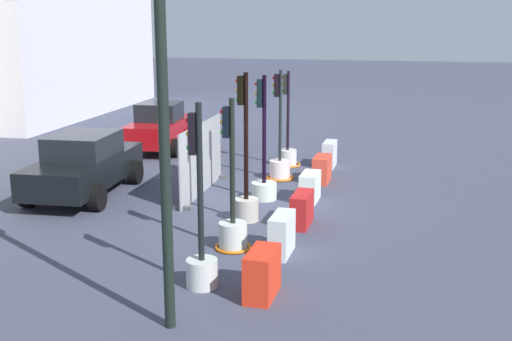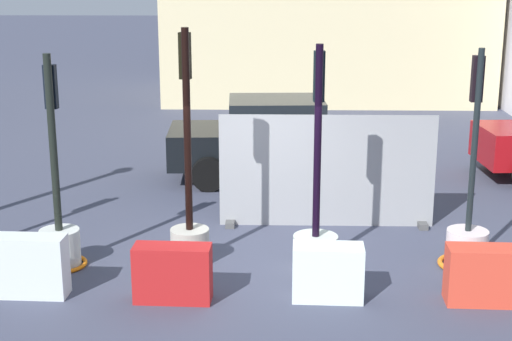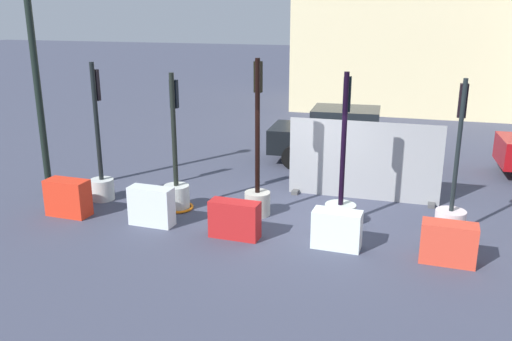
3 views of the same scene
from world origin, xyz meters
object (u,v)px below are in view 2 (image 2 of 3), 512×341
traffic_light_3 (316,225)px  construction_barrier_1 (31,266)px  traffic_light_1 (59,229)px  construction_barrier_4 (484,275)px  construction_barrier_3 (328,272)px  construction_barrier_2 (173,273)px  car_black_sedan (275,139)px  traffic_light_4 (468,234)px  traffic_light_2 (189,217)px

traffic_light_3 → construction_barrier_1: traffic_light_3 is taller
traffic_light_1 → construction_barrier_4: 6.30m
construction_barrier_1 → construction_barrier_3: 4.15m
traffic_light_1 → construction_barrier_3: size_ratio=3.30×
construction_barrier_1 → construction_barrier_3: size_ratio=1.02×
construction_barrier_1 → construction_barrier_2: construction_barrier_1 is taller
construction_barrier_3 → construction_barrier_1: bearing=179.8°
traffic_light_1 → car_black_sedan: 6.15m
traffic_light_1 → traffic_light_4: (6.27, 0.14, -0.07)m
construction_barrier_4 → car_black_sedan: size_ratio=0.22×
traffic_light_2 → construction_barrier_3: size_ratio=3.67×
traffic_light_4 → car_black_sedan: (-2.96, 5.04, 0.35)m
traffic_light_2 → construction_barrier_4: size_ratio=3.50×
traffic_light_4 → construction_barrier_1: traffic_light_4 is taller
construction_barrier_1 → car_black_sedan: car_black_sedan is taller
construction_barrier_1 → construction_barrier_4: bearing=-0.8°
traffic_light_2 → construction_barrier_2: bearing=-93.4°
traffic_light_3 → construction_barrier_4: traffic_light_3 is taller
traffic_light_1 → traffic_light_3: 3.94m
traffic_light_1 → construction_barrier_1: size_ratio=3.23×
traffic_light_2 → traffic_light_4: traffic_light_2 is taller
construction_barrier_1 → car_black_sedan: size_ratio=0.22×
traffic_light_2 → traffic_light_4: size_ratio=1.08×
traffic_light_3 → construction_barrier_3: traffic_light_3 is taller
traffic_light_3 → construction_barrier_4: (2.24, -1.33, -0.25)m
construction_barrier_3 → traffic_light_3: bearing=94.8°
construction_barrier_2 → construction_barrier_4: construction_barrier_4 is taller
construction_barrier_4 → car_black_sedan: 6.99m
traffic_light_1 → traffic_light_2: 2.00m
traffic_light_4 → construction_barrier_2: size_ratio=3.11×
traffic_light_2 → construction_barrier_4: 4.42m
traffic_light_3 → construction_barrier_3: bearing=-85.2°
car_black_sedan → construction_barrier_1: bearing=-118.5°
construction_barrier_1 → construction_barrier_4: 6.28m
traffic_light_3 → traffic_light_4: size_ratio=1.02×
car_black_sedan → traffic_light_3: bearing=-82.8°
traffic_light_2 → construction_barrier_2: (-0.08, -1.40, -0.35)m
construction_barrier_1 → construction_barrier_4: (6.28, -0.08, -0.04)m
traffic_light_2 → construction_barrier_1: (-2.09, -1.28, -0.31)m
traffic_light_4 → construction_barrier_4: bearing=-93.7°
traffic_light_3 → construction_barrier_4: bearing=-30.8°
traffic_light_1 → construction_barrier_4: traffic_light_1 is taller
traffic_light_3 → construction_barrier_1: bearing=-162.8°
car_black_sedan → construction_barrier_2: bearing=-102.4°
construction_barrier_2 → traffic_light_4: bearing=17.3°
construction_barrier_1 → construction_barrier_4: size_ratio=0.98×
traffic_light_3 → traffic_light_4: traffic_light_3 is taller
traffic_light_2 → car_black_sedan: bearing=75.2°
traffic_light_3 → traffic_light_2: bearing=179.0°
construction_barrier_1 → construction_barrier_4: construction_barrier_1 is taller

